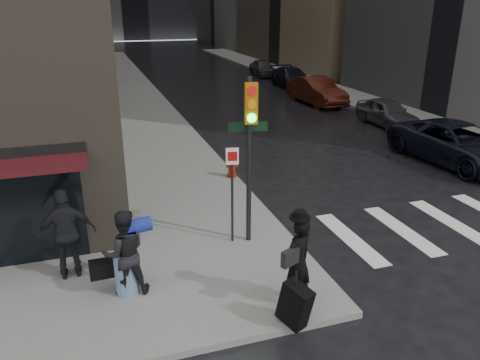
{
  "coord_description": "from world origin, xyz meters",
  "views": [
    {
      "loc": [
        -2.63,
        -8.48,
        5.79
      ],
      "look_at": [
        1.03,
        2.75,
        1.3
      ],
      "focal_mm": 35.0,
      "sensor_mm": 36.0,
      "label": 1
    }
  ],
  "objects_px": {
    "parked_car_1": "(387,112)",
    "man_overcoat": "(297,269)",
    "traffic_light": "(248,140)",
    "parked_car_4": "(263,68)",
    "man_jeans": "(124,253)",
    "parked_car_0": "(458,144)",
    "parked_car_2": "(316,91)",
    "parked_car_3": "(292,78)",
    "man_greycoat": "(67,234)",
    "fire_hydrant": "(232,168)"
  },
  "relations": [
    {
      "from": "man_greycoat",
      "to": "parked_car_0",
      "type": "distance_m",
      "value": 14.49
    },
    {
      "from": "parked_car_2",
      "to": "parked_car_3",
      "type": "relative_size",
      "value": 1.0
    },
    {
      "from": "fire_hydrant",
      "to": "parked_car_0",
      "type": "xyz_separation_m",
      "value": [
        8.72,
        -0.84,
        0.29
      ]
    },
    {
      "from": "man_jeans",
      "to": "traffic_light",
      "type": "relative_size",
      "value": 0.45
    },
    {
      "from": "man_overcoat",
      "to": "traffic_light",
      "type": "height_order",
      "value": "traffic_light"
    },
    {
      "from": "parked_car_0",
      "to": "parked_car_2",
      "type": "height_order",
      "value": "parked_car_2"
    },
    {
      "from": "traffic_light",
      "to": "parked_car_3",
      "type": "relative_size",
      "value": 0.85
    },
    {
      "from": "fire_hydrant",
      "to": "parked_car_4",
      "type": "relative_size",
      "value": 0.19
    },
    {
      "from": "man_jeans",
      "to": "parked_car_0",
      "type": "distance_m",
      "value": 13.79
    },
    {
      "from": "parked_car_1",
      "to": "parked_car_4",
      "type": "bearing_deg",
      "value": 89.07
    },
    {
      "from": "man_jeans",
      "to": "man_overcoat",
      "type": "bearing_deg",
      "value": 151.57
    },
    {
      "from": "traffic_light",
      "to": "fire_hydrant",
      "type": "distance_m",
      "value": 5.25
    },
    {
      "from": "man_greycoat",
      "to": "fire_hydrant",
      "type": "bearing_deg",
      "value": -140.88
    },
    {
      "from": "parked_car_2",
      "to": "parked_car_4",
      "type": "xyz_separation_m",
      "value": [
        1.03,
        11.85,
        -0.12
      ]
    },
    {
      "from": "parked_car_2",
      "to": "parked_car_0",
      "type": "bearing_deg",
      "value": -94.43
    },
    {
      "from": "parked_car_1",
      "to": "parked_car_2",
      "type": "relative_size",
      "value": 0.81
    },
    {
      "from": "parked_car_1",
      "to": "parked_car_3",
      "type": "distance_m",
      "value": 11.85
    },
    {
      "from": "man_overcoat",
      "to": "parked_car_2",
      "type": "xyz_separation_m",
      "value": [
        9.72,
        18.45,
        -0.22
      ]
    },
    {
      "from": "man_greycoat",
      "to": "parked_car_2",
      "type": "height_order",
      "value": "man_greycoat"
    },
    {
      "from": "parked_car_4",
      "to": "parked_car_2",
      "type": "bearing_deg",
      "value": -91.53
    },
    {
      "from": "man_jeans",
      "to": "parked_car_2",
      "type": "bearing_deg",
      "value": -129.52
    },
    {
      "from": "man_greycoat",
      "to": "traffic_light",
      "type": "bearing_deg",
      "value": 179.73
    },
    {
      "from": "fire_hydrant",
      "to": "parked_car_0",
      "type": "distance_m",
      "value": 8.77
    },
    {
      "from": "parked_car_3",
      "to": "parked_car_0",
      "type": "bearing_deg",
      "value": -91.29
    },
    {
      "from": "traffic_light",
      "to": "parked_car_2",
      "type": "xyz_separation_m",
      "value": [
        9.75,
        15.61,
        -2.0
      ]
    },
    {
      "from": "man_jeans",
      "to": "parked_car_2",
      "type": "height_order",
      "value": "man_jeans"
    },
    {
      "from": "parked_car_1",
      "to": "parked_car_2",
      "type": "distance_m",
      "value": 6.0
    },
    {
      "from": "man_greycoat",
      "to": "parked_car_1",
      "type": "bearing_deg",
      "value": -150.36
    },
    {
      "from": "parked_car_1",
      "to": "man_overcoat",
      "type": "bearing_deg",
      "value": -131.0
    },
    {
      "from": "man_overcoat",
      "to": "traffic_light",
      "type": "bearing_deg",
      "value": -114.41
    },
    {
      "from": "man_overcoat",
      "to": "fire_hydrant",
      "type": "relative_size",
      "value": 2.78
    },
    {
      "from": "traffic_light",
      "to": "parked_car_0",
      "type": "xyz_separation_m",
      "value": [
        9.73,
        3.77,
        -2.02
      ]
    },
    {
      "from": "man_overcoat",
      "to": "parked_car_3",
      "type": "xyz_separation_m",
      "value": [
        10.74,
        24.38,
        -0.31
      ]
    },
    {
      "from": "man_greycoat",
      "to": "parked_car_0",
      "type": "relative_size",
      "value": 0.37
    },
    {
      "from": "man_greycoat",
      "to": "parked_car_2",
      "type": "relative_size",
      "value": 0.43
    },
    {
      "from": "parked_car_2",
      "to": "parked_car_4",
      "type": "distance_m",
      "value": 11.89
    },
    {
      "from": "man_overcoat",
      "to": "man_jeans",
      "type": "bearing_deg",
      "value": -51.02
    },
    {
      "from": "man_jeans",
      "to": "fire_hydrant",
      "type": "distance_m",
      "value": 7.23
    },
    {
      "from": "man_greycoat",
      "to": "parked_car_1",
      "type": "relative_size",
      "value": 0.53
    },
    {
      "from": "man_jeans",
      "to": "parked_car_3",
      "type": "relative_size",
      "value": 0.39
    },
    {
      "from": "traffic_light",
      "to": "fire_hydrant",
      "type": "xyz_separation_m",
      "value": [
        1.01,
        4.61,
        -2.31
      ]
    },
    {
      "from": "parked_car_1",
      "to": "fire_hydrant",
      "type": "bearing_deg",
      "value": -152.93
    },
    {
      "from": "fire_hydrant",
      "to": "parked_car_4",
      "type": "bearing_deg",
      "value": 66.85
    },
    {
      "from": "man_jeans",
      "to": "parked_car_4",
      "type": "xyz_separation_m",
      "value": [
        13.87,
        28.77,
        -0.41
      ]
    },
    {
      "from": "parked_car_4",
      "to": "parked_car_3",
      "type": "bearing_deg",
      "value": -86.68
    },
    {
      "from": "parked_car_1",
      "to": "parked_car_4",
      "type": "distance_m",
      "value": 17.77
    },
    {
      "from": "fire_hydrant",
      "to": "parked_car_0",
      "type": "relative_size",
      "value": 0.13
    },
    {
      "from": "fire_hydrant",
      "to": "parked_car_0",
      "type": "bearing_deg",
      "value": -5.52
    },
    {
      "from": "parked_car_0",
      "to": "parked_car_1",
      "type": "distance_m",
      "value": 6.0
    },
    {
      "from": "man_overcoat",
      "to": "parked_car_4",
      "type": "xyz_separation_m",
      "value": [
        10.75,
        30.3,
        -0.34
      ]
    }
  ]
}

